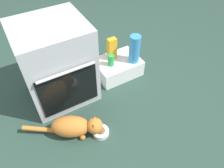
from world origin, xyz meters
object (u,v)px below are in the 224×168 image
(oven, at_px, (56,63))
(cat, at_px, (75,126))
(water_bottle, at_px, (135,49))
(juice_carton, at_px, (112,49))
(pantry_cabinet, at_px, (118,67))
(soda_can, at_px, (111,60))
(food_bowl, at_px, (101,132))

(oven, height_order, cat, oven)
(water_bottle, relative_size, juice_carton, 1.25)
(oven, xyz_separation_m, juice_carton, (0.59, 0.04, -0.08))
(oven, bearing_deg, juice_carton, 3.89)
(pantry_cabinet, bearing_deg, water_bottle, -30.73)
(oven, xyz_separation_m, soda_can, (0.53, -0.05, -0.14))
(soda_can, relative_size, juice_carton, 0.50)
(pantry_cabinet, height_order, juice_carton, juice_carton)
(oven, xyz_separation_m, water_bottle, (0.77, -0.11, -0.05))
(soda_can, distance_m, water_bottle, 0.26)
(pantry_cabinet, xyz_separation_m, water_bottle, (0.14, -0.08, 0.24))
(food_bowl, xyz_separation_m, cat, (-0.19, 0.11, 0.08))
(water_bottle, distance_m, juice_carton, 0.23)
(cat, bearing_deg, water_bottle, 55.53)
(juice_carton, bearing_deg, pantry_cabinet, -64.23)
(cat, height_order, juice_carton, juice_carton)
(pantry_cabinet, bearing_deg, soda_can, -166.08)
(oven, distance_m, soda_can, 0.55)
(oven, height_order, food_bowl, oven)
(juice_carton, bearing_deg, oven, -176.11)
(soda_can, height_order, juice_carton, juice_carton)
(oven, distance_m, juice_carton, 0.60)
(food_bowl, height_order, juice_carton, juice_carton)
(pantry_cabinet, distance_m, juice_carton, 0.22)
(pantry_cabinet, relative_size, juice_carton, 1.94)
(oven, bearing_deg, water_bottle, -8.24)
(food_bowl, xyz_separation_m, juice_carton, (0.49, 0.65, 0.27))
(cat, bearing_deg, soda_can, 67.34)
(oven, height_order, water_bottle, oven)
(pantry_cabinet, bearing_deg, oven, 177.55)
(pantry_cabinet, xyz_separation_m, food_bowl, (-0.52, -0.59, -0.06))
(pantry_cabinet, xyz_separation_m, juice_carton, (-0.03, 0.07, 0.21))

